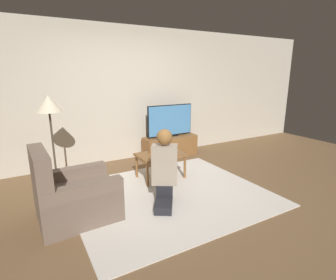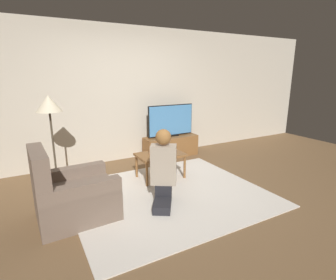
# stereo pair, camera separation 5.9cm
# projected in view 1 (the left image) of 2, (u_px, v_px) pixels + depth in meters

# --- Properties ---
(ground_plane) EXTENTS (10.00, 10.00, 0.00)m
(ground_plane) POSITION_uv_depth(u_px,v_px,m) (170.00, 195.00, 3.81)
(ground_plane) COLOR brown
(wall_back) EXTENTS (10.00, 0.06, 2.60)m
(wall_back) POSITION_uv_depth(u_px,v_px,m) (121.00, 95.00, 5.11)
(wall_back) COLOR beige
(wall_back) RESTS_ON ground_plane
(rug) EXTENTS (2.69, 2.30, 0.02)m
(rug) POSITION_uv_depth(u_px,v_px,m) (170.00, 194.00, 3.81)
(rug) COLOR silver
(rug) RESTS_ON ground_plane
(tv_stand) EXTENTS (1.14, 0.38, 0.43)m
(tv_stand) POSITION_uv_depth(u_px,v_px,m) (170.00, 146.00, 5.55)
(tv_stand) COLOR brown
(tv_stand) RESTS_ON ground_plane
(tv) EXTENTS (1.02, 0.08, 0.66)m
(tv) POSITION_uv_depth(u_px,v_px,m) (170.00, 121.00, 5.42)
(tv) COLOR black
(tv) RESTS_ON tv_stand
(coffee_table) EXTENTS (0.77, 0.50, 0.43)m
(coffee_table) POSITION_uv_depth(u_px,v_px,m) (161.00, 157.00, 4.32)
(coffee_table) COLOR brown
(coffee_table) RESTS_ON ground_plane
(floor_lamp) EXTENTS (0.37, 0.37, 1.41)m
(floor_lamp) POSITION_uv_depth(u_px,v_px,m) (49.00, 111.00, 3.81)
(floor_lamp) COLOR #4C4233
(floor_lamp) RESTS_ON ground_plane
(armchair) EXTENTS (0.92, 0.77, 0.92)m
(armchair) POSITION_uv_depth(u_px,v_px,m) (74.00, 197.00, 3.12)
(armchair) COLOR #7A6656
(armchair) RESTS_ON ground_plane
(person_kneeling) EXTENTS (0.65, 0.83, 1.01)m
(person_kneeling) POSITION_uv_depth(u_px,v_px,m) (165.00, 166.00, 3.49)
(person_kneeling) COLOR #232328
(person_kneeling) RESTS_ON rug
(picture_frame) EXTENTS (0.11, 0.01, 0.15)m
(picture_frame) POSITION_uv_depth(u_px,v_px,m) (152.00, 149.00, 4.30)
(picture_frame) COLOR brown
(picture_frame) RESTS_ON coffee_table
(table_lamp) EXTENTS (0.18, 0.18, 0.17)m
(table_lamp) POSITION_uv_depth(u_px,v_px,m) (164.00, 147.00, 4.32)
(table_lamp) COLOR #4C3823
(table_lamp) RESTS_ON coffee_table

